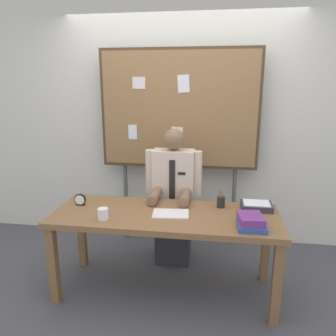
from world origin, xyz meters
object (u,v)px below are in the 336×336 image
at_px(open_notebook, 171,214).
at_px(paper_tray, 256,206).
at_px(coffee_mug, 103,214).
at_px(bulletin_board, 179,112).
at_px(book_stack, 251,222).
at_px(person, 173,202).
at_px(desk, 165,223).
at_px(pen_holder, 221,202).
at_px(desk_clock, 80,200).

relative_size(open_notebook, paper_tray, 1.14).
distance_m(open_notebook, coffee_mug, 0.55).
bearing_deg(bulletin_board, coffee_mug, -112.45).
bearing_deg(open_notebook, book_stack, -14.14).
bearing_deg(person, paper_tray, -22.22).
height_order(desk, pen_holder, pen_holder).
relative_size(book_stack, open_notebook, 0.84).
height_order(bulletin_board, pen_holder, bulletin_board).
xyz_separation_m(bulletin_board, coffee_mug, (-0.47, -1.13, -0.72)).
relative_size(desk, person, 1.38).
height_order(bulletin_board, open_notebook, bulletin_board).
distance_m(open_notebook, desk_clock, 0.83).
bearing_deg(desk, coffee_mug, -156.78).
bearing_deg(desk, pen_holder, 24.83).
height_order(person, bulletin_board, bulletin_board).
bearing_deg(desk, bulletin_board, 90.02).
height_order(person, book_stack, person).
bearing_deg(coffee_mug, person, 57.16).
xyz_separation_m(open_notebook, paper_tray, (0.71, 0.23, 0.02)).
distance_m(person, coffee_mug, 0.88).
distance_m(desk_clock, pen_holder, 1.25).
distance_m(desk, bulletin_board, 1.26).
bearing_deg(bulletin_board, open_notebook, -87.01).
xyz_separation_m(bulletin_board, open_notebook, (0.05, -0.95, -0.76)).
height_order(person, paper_tray, person).
relative_size(person, pen_holder, 8.54).
height_order(desk_clock, coffee_mug, desk_clock).
xyz_separation_m(desk, paper_tray, (0.76, 0.21, 0.11)).
distance_m(bulletin_board, pen_holder, 1.11).
xyz_separation_m(open_notebook, desk_clock, (-0.83, 0.10, 0.04)).
distance_m(bulletin_board, paper_tray, 1.28).
bearing_deg(open_notebook, desk_clock, 173.43).
bearing_deg(pen_holder, open_notebook, -150.45).
bearing_deg(open_notebook, pen_holder, 29.55).
bearing_deg(book_stack, paper_tray, 78.14).
bearing_deg(pen_holder, desk_clock, -173.66).
height_order(book_stack, paper_tray, book_stack).
bearing_deg(paper_tray, open_notebook, -161.97).
bearing_deg(desk_clock, bulletin_board, 47.77).
relative_size(desk, paper_tray, 7.26).
xyz_separation_m(pen_holder, paper_tray, (0.30, -0.00, -0.02)).
bearing_deg(desk_clock, coffee_mug, -41.76).
height_order(desk, desk_clock, desk_clock).
height_order(desk, open_notebook, open_notebook).
distance_m(desk_clock, paper_tray, 1.55).
height_order(coffee_mug, pen_holder, pen_holder).
relative_size(desk, pen_holder, 11.80).
xyz_separation_m(coffee_mug, pen_holder, (0.93, 0.41, 0.00)).
height_order(desk, bulletin_board, bulletin_board).
height_order(person, open_notebook, person).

